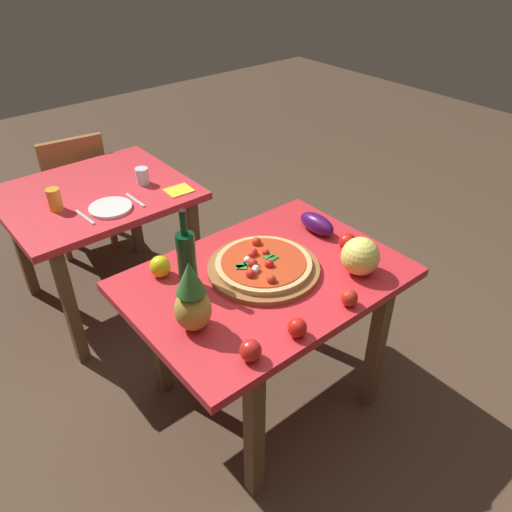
{
  "coord_description": "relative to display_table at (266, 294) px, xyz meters",
  "views": [
    {
      "loc": [
        -1.1,
        -1.27,
        2.01
      ],
      "look_at": [
        0.01,
        0.08,
        0.79
      ],
      "focal_mm": 35.15,
      "sensor_mm": 36.0,
      "label": 1
    }
  ],
  "objects": [
    {
      "name": "tomato_by_bottle",
      "position": [
        -0.35,
        -0.33,
        0.14
      ],
      "size": [
        0.08,
        0.08,
        0.08
      ],
      "primitive_type": "sphere",
      "color": "red",
      "rests_on": "display_table"
    },
    {
      "name": "display_table",
      "position": [
        0.0,
        0.0,
        0.0
      ],
      "size": [
        1.14,
        0.82,
        0.74
      ],
      "color": "brown",
      "rests_on": "ground_plane"
    },
    {
      "name": "fork_utensil",
      "position": [
        -0.39,
        0.94,
        0.1
      ],
      "size": [
        0.03,
        0.18,
        0.01
      ],
      "primitive_type": "cube",
      "rotation": [
        0.0,
        0.0,
        0.08
      ],
      "color": "silver",
      "rests_on": "background_table"
    },
    {
      "name": "drinking_glass_water",
      "position": [
        0.03,
        1.09,
        0.15
      ],
      "size": [
        0.07,
        0.07,
        0.09
      ],
      "primitive_type": "cylinder",
      "color": "silver",
      "rests_on": "background_table"
    },
    {
      "name": "background_table",
      "position": [
        -0.23,
        1.18,
        -0.01
      ],
      "size": [
        0.98,
        0.85,
        0.74
      ],
      "color": "brown",
      "rests_on": "ground_plane"
    },
    {
      "name": "pizza",
      "position": [
        0.01,
        0.03,
        0.14
      ],
      "size": [
        0.41,
        0.41,
        0.06
      ],
      "color": "tan",
      "rests_on": "pizza_board"
    },
    {
      "name": "melon",
      "position": [
        0.32,
        -0.23,
        0.18
      ],
      "size": [
        0.16,
        0.16,
        0.16
      ],
      "primitive_type": "sphere",
      "color": "#EBDD61",
      "rests_on": "display_table"
    },
    {
      "name": "knife_utensil",
      "position": [
        -0.11,
        0.94,
        0.1
      ],
      "size": [
        0.02,
        0.18,
        0.01
      ],
      "primitive_type": "cube",
      "rotation": [
        0.0,
        0.0,
        0.04
      ],
      "color": "silver",
      "rests_on": "background_table"
    },
    {
      "name": "dinner_plate",
      "position": [
        -0.25,
        0.94,
        0.11
      ],
      "size": [
        0.22,
        0.22,
        0.02
      ],
      "primitive_type": "cylinder",
      "color": "white",
      "rests_on": "background_table"
    },
    {
      "name": "drinking_glass_juice",
      "position": [
        -0.46,
        1.11,
        0.16
      ],
      "size": [
        0.07,
        0.07,
        0.12
      ],
      "primitive_type": "cylinder",
      "color": "gold",
      "rests_on": "background_table"
    },
    {
      "name": "eggplant",
      "position": [
        0.41,
        0.11,
        0.14
      ],
      "size": [
        0.09,
        0.2,
        0.09
      ],
      "primitive_type": "ellipsoid",
      "rotation": [
        0.0,
        0.0,
        1.57
      ],
      "color": "#3C0E4D",
      "rests_on": "display_table"
    },
    {
      "name": "tomato_at_corner",
      "position": [
        0.41,
        -0.08,
        0.14
      ],
      "size": [
        0.08,
        0.08,
        0.08
      ],
      "primitive_type": "sphere",
      "color": "red",
      "rests_on": "display_table"
    },
    {
      "name": "tomato_beside_pepper",
      "position": [
        -0.15,
        -0.34,
        0.14
      ],
      "size": [
        0.07,
        0.07,
        0.07
      ],
      "primitive_type": "sphere",
      "color": "red",
      "rests_on": "display_table"
    },
    {
      "name": "tomato_near_board",
      "position": [
        0.13,
        -0.35,
        0.13
      ],
      "size": [
        0.07,
        0.07,
        0.07
      ],
      "primitive_type": "sphere",
      "color": "red",
      "rests_on": "display_table"
    },
    {
      "name": "pizza_board",
      "position": [
        0.01,
        0.03,
        0.11
      ],
      "size": [
        0.48,
        0.48,
        0.02
      ],
      "primitive_type": "cylinder",
      "color": "brown",
      "rests_on": "display_table"
    },
    {
      "name": "wine_bottle",
      "position": [
        -0.28,
        0.15,
        0.23
      ],
      "size": [
        0.08,
        0.08,
        0.35
      ],
      "color": "#0B351B",
      "rests_on": "display_table"
    },
    {
      "name": "napkin_folded",
      "position": [
        0.13,
        0.89,
        0.1
      ],
      "size": [
        0.15,
        0.13,
        0.01
      ],
      "primitive_type": "cube",
      "rotation": [
        0.0,
        0.0,
        -0.05
      ],
      "color": "yellow",
      "rests_on": "background_table"
    },
    {
      "name": "ground_plane",
      "position": [
        0.0,
        0.0,
        -0.65
      ],
      "size": [
        10.0,
        10.0,
        0.0
      ],
      "primitive_type": "plane",
      "color": "#4C3828"
    },
    {
      "name": "bell_pepper",
      "position": [
        -0.34,
        0.28,
        0.14
      ],
      "size": [
        0.09,
        0.09,
        0.1
      ],
      "primitive_type": "ellipsoid",
      "color": "yellow",
      "rests_on": "display_table"
    },
    {
      "name": "dining_chair",
      "position": [
        -0.11,
        1.83,
        -0.16
      ],
      "size": [
        0.45,
        0.45,
        0.85
      ],
      "rotation": [
        0.0,
        0.0,
        3.01
      ],
      "color": "brown",
      "rests_on": "ground_plane"
    },
    {
      "name": "pineapple_left",
      "position": [
        -0.41,
        -0.07,
        0.23
      ],
      "size": [
        0.14,
        0.14,
        0.29
      ],
      "color": "#B49639",
      "rests_on": "display_table"
    }
  ]
}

